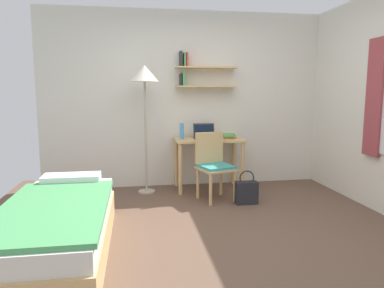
{
  "coord_description": "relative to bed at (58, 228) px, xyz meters",
  "views": [
    {
      "loc": [
        -0.84,
        -3.35,
        1.42
      ],
      "look_at": [
        -0.22,
        0.51,
        0.85
      ],
      "focal_mm": 33.5,
      "sensor_mm": 36.0,
      "label": 1
    }
  ],
  "objects": [
    {
      "name": "desk_chair",
      "position": [
        1.71,
        1.4,
        0.24
      ],
      "size": [
        0.54,
        0.53,
        0.88
      ],
      "color": "tan",
      "rests_on": "ground_plane"
    },
    {
      "name": "wall_back",
      "position": [
        1.52,
        2.23,
        1.07
      ],
      "size": [
        4.4,
        0.27,
        2.6
      ],
      "color": "silver",
      "rests_on": "ground_plane"
    },
    {
      "name": "laptop",
      "position": [
        1.69,
        1.95,
        0.56
      ],
      "size": [
        0.32,
        0.22,
        0.21
      ],
      "color": "#2D2D33",
      "rests_on": "desk"
    },
    {
      "name": "ground_plane",
      "position": [
        1.52,
        0.21,
        -0.24
      ],
      "size": [
        5.28,
        5.28,
        0.0
      ],
      "primitive_type": "plane",
      "color": "brown"
    },
    {
      "name": "bed",
      "position": [
        0.0,
        0.0,
        0.0
      ],
      "size": [
        0.87,
        2.0,
        0.54
      ],
      "color": "tan",
      "rests_on": "ground_plane"
    },
    {
      "name": "standing_lamp",
      "position": [
        0.83,
        1.85,
        1.33
      ],
      "size": [
        0.39,
        0.39,
        1.78
      ],
      "color": "#B2A893",
      "rests_on": "ground_plane"
    },
    {
      "name": "water_bottle",
      "position": [
        1.35,
        1.91,
        0.62
      ],
      "size": [
        0.06,
        0.06,
        0.23
      ],
      "primitive_type": "cylinder",
      "color": "#4C99DB",
      "rests_on": "desk"
    },
    {
      "name": "book_stack",
      "position": [
        2.05,
        1.91,
        0.54
      ],
      "size": [
        0.19,
        0.25,
        0.06
      ],
      "color": "orange",
      "rests_on": "desk"
    },
    {
      "name": "desk",
      "position": [
        1.74,
        1.91,
        0.36
      ],
      "size": [
        0.99,
        0.56,
        0.75
      ],
      "color": "tan",
      "rests_on": "ground_plane"
    },
    {
      "name": "handbag",
      "position": [
        2.08,
        1.13,
        -0.09
      ],
      "size": [
        0.28,
        0.13,
        0.43
      ],
      "color": "#232328",
      "rests_on": "ground_plane"
    }
  ]
}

